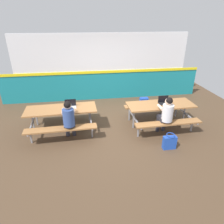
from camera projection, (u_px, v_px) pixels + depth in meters
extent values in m
cube|color=#4C3826|center=(112.00, 128.00, 6.18)|extent=(10.00, 10.00, 0.02)
cube|color=teal|center=(103.00, 86.00, 8.17)|extent=(8.00, 0.12, 1.10)
cube|color=yellow|center=(103.00, 72.00, 7.85)|extent=(8.00, 0.03, 0.10)
cube|color=silver|center=(102.00, 52.00, 7.58)|extent=(6.72, 0.12, 1.40)
cube|color=#9E6B3D|center=(61.00, 109.00, 5.71)|extent=(2.04, 0.81, 0.04)
cube|color=#9E6B3D|center=(61.00, 129.00, 5.27)|extent=(1.92, 0.34, 0.04)
cube|color=#9E6B3D|center=(63.00, 109.00, 6.40)|extent=(1.92, 0.34, 0.04)
cube|color=gray|center=(33.00, 123.00, 5.74)|extent=(0.04, 0.04, 0.70)
cube|color=gray|center=(33.00, 122.00, 5.72)|extent=(0.09, 1.55, 0.04)
cube|color=gray|center=(31.00, 136.00, 5.35)|extent=(0.04, 0.04, 0.41)
cube|color=gray|center=(37.00, 119.00, 6.25)|extent=(0.04, 0.04, 0.41)
cube|color=gray|center=(90.00, 118.00, 6.00)|extent=(0.04, 0.04, 0.70)
cube|color=gray|center=(90.00, 117.00, 5.98)|extent=(0.09, 1.55, 0.04)
cube|color=gray|center=(92.00, 131.00, 5.61)|extent=(0.04, 0.04, 0.41)
cube|color=gray|center=(89.00, 115.00, 6.52)|extent=(0.04, 0.04, 0.41)
cube|color=#9E6B3D|center=(161.00, 105.00, 6.00)|extent=(2.04, 0.81, 0.04)
cube|color=#9E6B3D|center=(168.00, 123.00, 5.56)|extent=(1.92, 0.34, 0.04)
cube|color=#9E6B3D|center=(152.00, 105.00, 6.69)|extent=(1.92, 0.34, 0.04)
cube|color=gray|center=(134.00, 118.00, 6.03)|extent=(0.04, 0.04, 0.70)
cube|color=gray|center=(134.00, 117.00, 6.01)|extent=(0.09, 1.55, 0.04)
cube|color=gray|center=(138.00, 130.00, 5.64)|extent=(0.04, 0.04, 0.41)
cube|color=gray|center=(129.00, 115.00, 6.54)|extent=(0.04, 0.04, 0.41)
cube|color=gray|center=(184.00, 113.00, 6.29)|extent=(0.04, 0.04, 0.70)
cube|color=gray|center=(184.00, 112.00, 6.27)|extent=(0.09, 1.55, 0.04)
cube|color=gray|center=(192.00, 125.00, 5.90)|extent=(0.04, 0.04, 0.41)
cube|color=gray|center=(176.00, 111.00, 6.80)|extent=(0.04, 0.04, 0.41)
cylinder|color=#2D2D38|center=(67.00, 129.00, 5.67)|extent=(0.11, 0.11, 0.45)
cylinder|color=#2D2D38|center=(74.00, 128.00, 5.70)|extent=(0.11, 0.11, 0.45)
cube|color=#2D2D38|center=(70.00, 122.00, 5.43)|extent=(0.31, 0.39, 0.12)
cylinder|color=#334C8C|center=(69.00, 117.00, 5.17)|extent=(0.30, 0.30, 0.48)
cylinder|color=beige|center=(63.00, 111.00, 5.28)|extent=(0.09, 0.30, 0.08)
cylinder|color=beige|center=(74.00, 111.00, 5.33)|extent=(0.09, 0.30, 0.08)
sphere|color=beige|center=(67.00, 106.00, 5.04)|extent=(0.20, 0.20, 0.20)
sphere|color=black|center=(67.00, 105.00, 5.00)|extent=(0.18, 0.18, 0.18)
cylinder|color=#2D2D38|center=(158.00, 124.00, 5.91)|extent=(0.11, 0.11, 0.45)
cylinder|color=#2D2D38|center=(164.00, 124.00, 5.94)|extent=(0.11, 0.11, 0.45)
cube|color=#2D2D38|center=(164.00, 118.00, 5.67)|extent=(0.31, 0.39, 0.12)
cylinder|color=silver|center=(168.00, 113.00, 5.41)|extent=(0.30, 0.30, 0.48)
cylinder|color=beige|center=(160.00, 107.00, 5.53)|extent=(0.09, 0.30, 0.08)
cylinder|color=beige|center=(170.00, 106.00, 5.57)|extent=(0.09, 0.30, 0.08)
sphere|color=beige|center=(169.00, 102.00, 5.29)|extent=(0.20, 0.20, 0.20)
sphere|color=black|center=(169.00, 101.00, 5.24)|extent=(0.18, 0.18, 0.18)
cube|color=silver|center=(71.00, 108.00, 5.74)|extent=(0.33, 0.23, 0.01)
cube|color=black|center=(70.00, 103.00, 5.79)|extent=(0.32, 0.02, 0.21)
cube|color=black|center=(164.00, 104.00, 6.01)|extent=(0.33, 0.23, 0.01)
cube|color=black|center=(163.00, 99.00, 6.05)|extent=(0.32, 0.02, 0.21)
cube|color=#1E47B2|center=(144.00, 103.00, 7.36)|extent=(0.30, 0.18, 0.44)
cube|color=#1E47B2|center=(143.00, 104.00, 7.48)|extent=(0.21, 0.04, 0.19)
cube|color=#1E47B2|center=(169.00, 143.00, 5.13)|extent=(0.34, 0.14, 0.36)
torus|color=#1E47B2|center=(171.00, 135.00, 5.03)|extent=(0.21, 0.21, 0.02)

